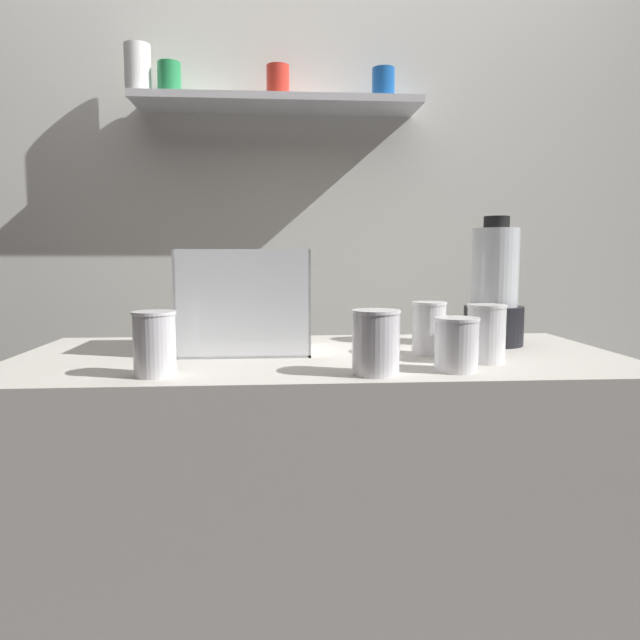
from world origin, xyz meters
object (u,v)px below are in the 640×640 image
object	(u,v)px
juice_cup_pomegranate_far_right	(486,338)
juice_cup_carrot_right	(456,348)
carrot_display_bin	(244,320)
blender_pitcher	(494,293)
juice_cup_pomegranate_left	(376,344)
juice_cup_beet_middle	(429,331)
juice_cup_mango_far_left	(155,347)

from	to	relation	value
juice_cup_pomegranate_far_right	juice_cup_carrot_right	bearing A→B (deg)	-136.38
carrot_display_bin	blender_pitcher	bearing A→B (deg)	4.54
blender_pitcher	juice_cup_pomegranate_left	world-z (taller)	blender_pitcher
carrot_display_bin	juice_cup_pomegranate_left	bearing A→B (deg)	-48.26
juice_cup_carrot_right	juice_cup_pomegranate_far_right	bearing A→B (deg)	43.62
carrot_display_bin	juice_cup_beet_middle	distance (m)	0.44
juice_cup_mango_far_left	juice_cup_pomegranate_far_right	bearing A→B (deg)	7.75
juice_cup_carrot_right	juice_cup_beet_middle	bearing A→B (deg)	91.00
carrot_display_bin	juice_cup_beet_middle	bearing A→B (deg)	-11.03
juice_cup_carrot_right	juice_cup_pomegranate_left	bearing A→B (deg)	-172.53
blender_pitcher	juice_cup_beet_middle	distance (m)	0.26
juice_cup_mango_far_left	juice_cup_beet_middle	distance (m)	0.62
carrot_display_bin	juice_cup_pomegranate_left	distance (m)	0.41
juice_cup_pomegranate_left	juice_cup_mango_far_left	bearing A→B (deg)	177.66
blender_pitcher	juice_cup_pomegranate_far_right	size ratio (longest dim) A/B	2.62
carrot_display_bin	juice_cup_beet_middle	size ratio (longest dim) A/B	2.47
blender_pitcher	juice_cup_mango_far_left	distance (m)	0.86
carrot_display_bin	juice_cup_beet_middle	xyz separation A→B (m)	(0.43, -0.08, -0.02)
blender_pitcher	juice_cup_carrot_right	xyz separation A→B (m)	(-0.20, -0.33, -0.09)
carrot_display_bin	juice_cup_carrot_right	world-z (taller)	carrot_display_bin
blender_pitcher	juice_cup_pomegranate_left	distance (m)	0.52
blender_pitcher	carrot_display_bin	bearing A→B (deg)	-175.46
carrot_display_bin	blender_pitcher	distance (m)	0.64
juice_cup_beet_middle	juice_cup_pomegranate_far_right	world-z (taller)	juice_cup_pomegranate_far_right
carrot_display_bin	juice_cup_mango_far_left	distance (m)	0.32
carrot_display_bin	juice_cup_pomegranate_far_right	bearing A→B (deg)	-20.10
juice_cup_mango_far_left	juice_cup_pomegranate_far_right	world-z (taller)	juice_cup_pomegranate_far_right
blender_pitcher	juice_cup_beet_middle	world-z (taller)	blender_pitcher
juice_cup_pomegranate_left	juice_cup_beet_middle	world-z (taller)	juice_cup_pomegranate_left
juice_cup_pomegranate_left	juice_cup_pomegranate_far_right	bearing A→B (deg)	23.08
carrot_display_bin	juice_cup_pomegranate_far_right	xyz separation A→B (m)	(0.53, -0.19, -0.02)
juice_cup_carrot_right	juice_cup_pomegranate_far_right	xyz separation A→B (m)	(0.09, 0.09, 0.01)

